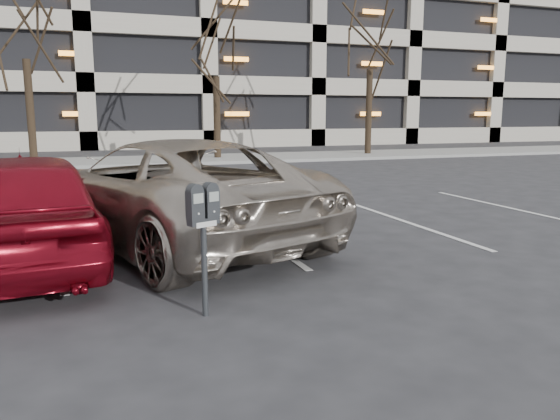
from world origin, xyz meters
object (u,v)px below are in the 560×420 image
Objects in this scene: tree_d at (371,14)px; car_red at (24,207)px; tree_c at (215,24)px; suv_silver at (170,191)px; parking_meter at (203,217)px.

tree_d is 1.96× the size of car_red.
tree_c is 16.63m from car_red.
suv_silver is at bearing -127.64° from tree_d.
parking_meter is 0.29× the size of car_red.
car_red reaches higher than parking_meter.
tree_d is 1.40× the size of suv_silver.
tree_d is at bearing -136.84° from car_red.
suv_silver is (-3.97, -14.22, -4.68)m from tree_c.
tree_c is at bearing -117.50° from car_red.
tree_c is at bearing 180.00° from tree_d.
tree_c is at bearing 54.59° from parking_meter.
tree_c is 1.72× the size of car_red.
tree_d is 18.76m from suv_silver.
tree_c is at bearing -125.09° from suv_silver.
car_red is at bearing -111.65° from tree_c.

